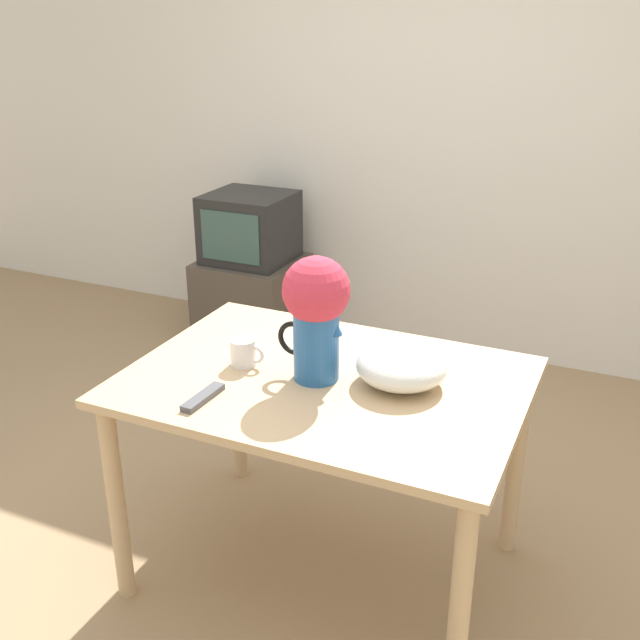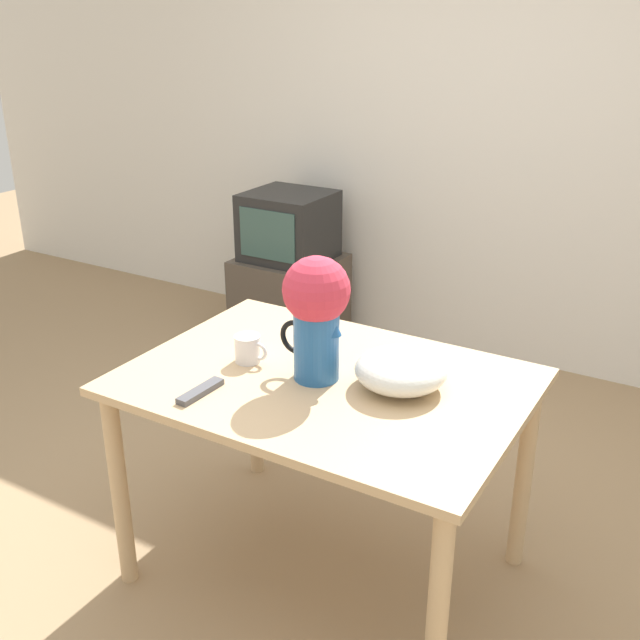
% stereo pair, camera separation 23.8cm
% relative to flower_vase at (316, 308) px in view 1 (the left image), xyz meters
% --- Properties ---
extents(ground_plane, '(12.00, 12.00, 0.00)m').
position_rel_flower_vase_xyz_m(ground_plane, '(-0.21, 0.08, -1.04)').
color(ground_plane, '#9E7F5B').
extents(wall_back, '(8.00, 0.05, 2.60)m').
position_rel_flower_vase_xyz_m(wall_back, '(-0.21, 2.15, 0.26)').
color(wall_back, silver).
rests_on(wall_back, ground_plane).
extents(table, '(1.30, 0.93, 0.79)m').
position_rel_flower_vase_xyz_m(table, '(0.03, 0.01, -0.36)').
color(table, tan).
rests_on(table, ground_plane).
extents(flower_vase, '(0.25, 0.22, 0.42)m').
position_rel_flower_vase_xyz_m(flower_vase, '(0.00, 0.00, 0.00)').
color(flower_vase, '#235B9E').
rests_on(flower_vase, table).
extents(coffee_mug, '(0.12, 0.09, 0.10)m').
position_rel_flower_vase_xyz_m(coffee_mug, '(-0.26, -0.01, -0.20)').
color(coffee_mug, white).
rests_on(coffee_mug, table).
extents(white_bowl, '(0.30, 0.30, 0.12)m').
position_rel_flower_vase_xyz_m(white_bowl, '(0.27, 0.08, -0.19)').
color(white_bowl, silver).
rests_on(white_bowl, table).
extents(remote_control, '(0.05, 0.19, 0.02)m').
position_rel_flower_vase_xyz_m(remote_control, '(-0.26, -0.29, -0.24)').
color(remote_control, '#4C4C51').
rests_on(remote_control, table).
extents(tv_stand, '(0.58, 0.55, 0.52)m').
position_rel_flower_vase_xyz_m(tv_stand, '(-1.24, 1.74, -0.78)').
color(tv_stand, '#4C4238').
rests_on(tv_stand, ground_plane).
extents(tv_set, '(0.48, 0.46, 0.40)m').
position_rel_flower_vase_xyz_m(tv_set, '(-1.24, 1.74, -0.32)').
color(tv_set, black).
rests_on(tv_set, tv_stand).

